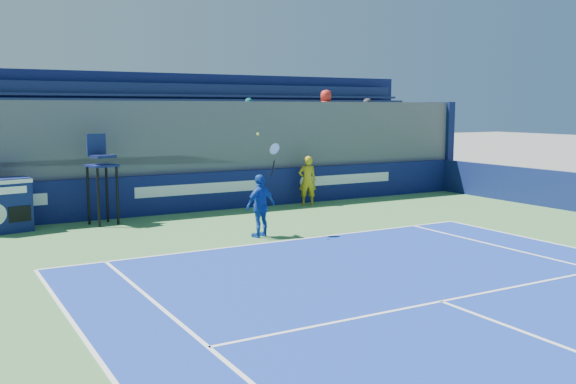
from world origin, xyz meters
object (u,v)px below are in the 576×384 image
match_clock (3,204)px  umpire_chair (101,169)px  ball_person (307,181)px  tennis_player (261,205)px

match_clock → umpire_chair: bearing=-2.5°
ball_person → match_clock: bearing=20.9°
match_clock → umpire_chair: 2.61m
ball_person → tennis_player: (-3.73, -3.92, -0.02)m
ball_person → match_clock: size_ratio=1.13×
match_clock → tennis_player: bearing=-34.8°
ball_person → tennis_player: 5.41m
tennis_player → match_clock: bearing=145.2°
ball_person → tennis_player: size_ratio=0.63×
umpire_chair → match_clock: bearing=177.5°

